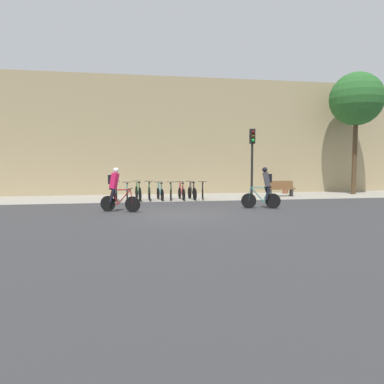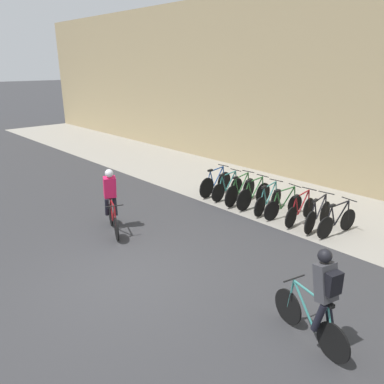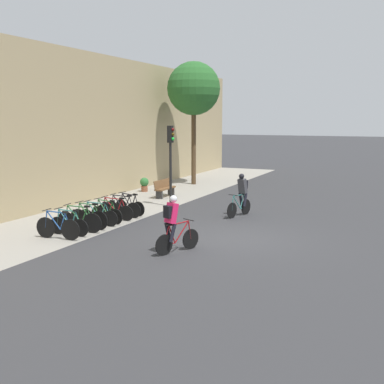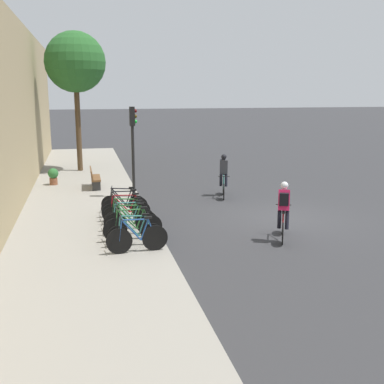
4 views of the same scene
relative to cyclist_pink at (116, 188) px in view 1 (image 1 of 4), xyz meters
name	(u,v)px [view 1 (image 1 of 4)]	position (x,y,z in m)	size (l,w,h in m)	color
ground	(180,214)	(2.40, -1.11, -0.95)	(200.00, 200.00, 0.00)	#333335
kerb_strip	(162,197)	(2.40, 5.64, -0.94)	(44.00, 4.50, 0.01)	gray
building_facade	(158,136)	(2.40, 8.19, 2.63)	(44.00, 0.60, 7.15)	tan
cyclist_pink	(116,188)	(0.00, 0.00, 0.00)	(1.56, 0.74, 1.76)	black
cyclist_grey	(265,186)	(6.21, -0.03, 0.00)	(1.62, 0.60, 1.76)	black
parked_bike_0	(116,193)	(-0.10, 4.26, -0.53)	(0.46, 1.69, 0.99)	black
parked_bike_1	(127,193)	(0.46, 4.26, -0.56)	(0.46, 1.59, 0.95)	black
parked_bike_2	(138,192)	(1.03, 4.26, -0.53)	(0.46, 1.77, 0.99)	black
parked_bike_3	(149,192)	(1.59, 4.26, -0.53)	(0.46, 1.66, 0.99)	black
parked_bike_4	(160,193)	(2.15, 4.26, -0.56)	(0.46, 1.64, 0.94)	black
parked_bike_5	(171,193)	(2.71, 4.26, -0.57)	(0.46, 1.59, 0.94)	black
parked_bike_6	(182,193)	(3.28, 4.26, -0.56)	(0.46, 1.65, 0.94)	black
parked_bike_7	(192,192)	(3.84, 4.26, -0.55)	(0.46, 1.64, 0.96)	black
parked_bike_8	(203,192)	(4.40, 4.26, -0.56)	(0.46, 1.57, 0.94)	black
traffic_light_pole	(252,151)	(6.89, 3.61, 1.60)	(0.26, 0.30, 3.68)	black
bench	(280,188)	(9.16, 5.15, -0.48)	(1.63, 0.44, 0.89)	brown
street_tree_0	(356,100)	(14.22, 5.80, 4.79)	(3.18, 3.18, 7.37)	#4C3823
potted_plant	(286,187)	(10.31, 7.01, -0.51)	(0.48, 0.48, 0.78)	brown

